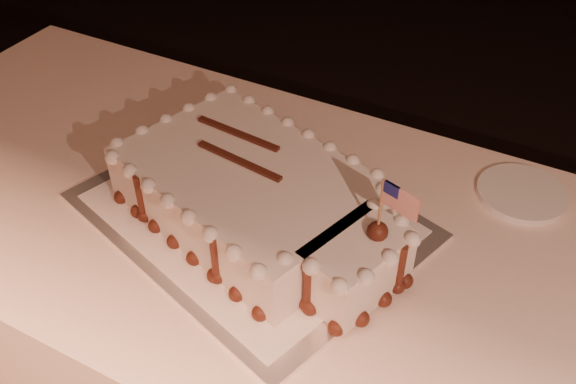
% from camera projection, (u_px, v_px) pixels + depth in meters
% --- Properties ---
extents(room_shell, '(6.10, 8.10, 2.90)m').
position_uv_depth(room_shell, '(108.00, 153.00, 0.25)').
color(room_shell, black).
rests_on(room_shell, ground).
extents(cake_board, '(0.69, 0.60, 0.01)m').
position_uv_depth(cake_board, '(250.00, 215.00, 1.17)').
color(cake_board, white).
rests_on(cake_board, banquet_table).
extents(doily, '(0.62, 0.54, 0.00)m').
position_uv_depth(doily, '(249.00, 213.00, 1.17)').
color(doily, white).
rests_on(doily, cake_board).
extents(sheet_cake, '(0.58, 0.43, 0.22)m').
position_uv_depth(sheet_cake, '(260.00, 199.00, 1.12)').
color(sheet_cake, silver).
rests_on(sheet_cake, doily).
extents(side_plate, '(0.17, 0.17, 0.01)m').
position_uv_depth(side_plate, '(522.00, 193.00, 1.22)').
color(side_plate, white).
rests_on(side_plate, banquet_table).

